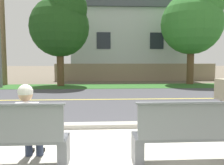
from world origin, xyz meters
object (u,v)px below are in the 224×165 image
seated_person_white (28,121)px  streetlamp (0,19)px  bench_left (8,139)px  shade_tree_far_left (61,23)px  shade_tree_left (194,19)px  bench_right (190,136)px

seated_person_white → streetlamp: streetlamp is taller
bench_left → streetlamp: (-4.54, 11.20, 3.66)m
bench_left → shade_tree_far_left: (-0.99, 11.75, 3.57)m
seated_person_white → streetlamp: bearing=113.5°
seated_person_white → shade_tree_left: 14.86m
seated_person_white → streetlamp: 12.51m
bench_right → streetlamp: bearing=123.0°
bench_left → bench_right: bearing=0.0°
bench_right → seated_person_white: (-2.49, 0.17, 0.22)m
streetlamp → shade_tree_left: bearing=5.5°
bench_left → streetlamp: 12.63m
seated_person_white → streetlamp: (-4.80, 11.03, 3.43)m
seated_person_white → shade_tree_far_left: 12.12m
shade_tree_left → shade_tree_far_left: bearing=-175.8°
bench_left → seated_person_white: size_ratio=1.40×
shade_tree_far_left → shade_tree_left: size_ratio=0.91×
bench_left → bench_right: same height
streetlamp → bench_left: bearing=-67.9°
bench_right → shade_tree_left: size_ratio=0.26×
bench_right → streetlamp: (-7.29, 11.20, 3.66)m
shade_tree_left → bench_left: bearing=-122.3°
bench_left → seated_person_white: bearing=33.6°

